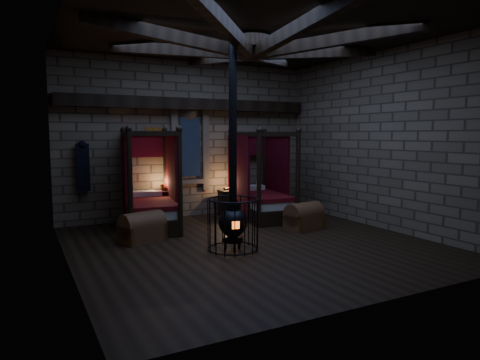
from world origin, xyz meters
name	(u,v)px	position (x,y,z in m)	size (l,w,h in m)	color
room	(250,58)	(0.00, 0.09, 3.74)	(7.02, 7.02, 4.29)	black
bed_left	(150,204)	(-1.42, 2.46, 0.57)	(1.51, 2.37, 2.31)	black
bed_right	(261,197)	(1.56, 2.31, 0.57)	(1.43, 2.33, 2.30)	black
trunk_left	(142,228)	(-1.94, 1.23, 0.29)	(1.00, 0.80, 0.64)	brown
trunk_right	(304,217)	(1.80, 0.66, 0.29)	(0.97, 0.73, 0.64)	brown
nightstand_left	(163,205)	(-0.89, 3.15, 0.41)	(0.58, 0.56, 0.97)	black
nightstand_right	(227,203)	(0.91, 3.04, 0.36)	(0.45, 0.43, 0.77)	black
stove	(233,219)	(-0.55, -0.26, 0.62)	(0.99, 0.99, 4.05)	black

